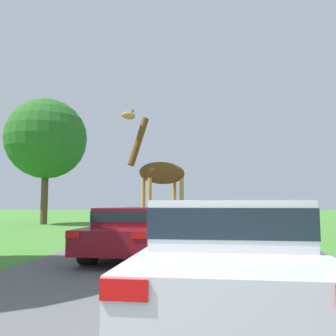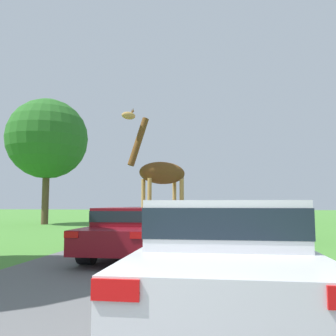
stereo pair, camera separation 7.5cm
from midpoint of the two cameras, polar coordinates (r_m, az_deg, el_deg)
The scene contains 9 objects.
road at distance 31.39m, azimuth 6.02°, elevation -8.31°, with size 7.45×120.00×0.00m.
giraffe_near_road at distance 14.23m, azimuth -1.45°, elevation -1.13°, with size 2.54×1.96×5.17m.
car_lead_maroon at distance 4.93m, azimuth 9.19°, elevation -13.29°, with size 1.98×4.69×1.48m.
car_queue_right at distance 10.02m, azimuth -6.14°, elevation -9.80°, with size 1.78×4.64×1.33m.
car_queue_left at distance 31.49m, azimuth 3.45°, elevation -6.87°, with size 1.73×4.80×1.51m.
car_far_ahead at distance 25.74m, azimuth 2.85°, elevation -7.40°, with size 1.97×3.96×1.27m.
car_verge_right at distance 15.26m, azimuth 15.21°, elevation -8.21°, with size 1.73×4.32×1.37m.
car_rear_follower at distance 18.11m, azimuth -4.14°, elevation -8.13°, with size 1.77×4.13×1.27m.
tree_far_right at distance 26.76m, azimuth -19.01°, elevation 4.43°, with size 5.68×5.68×8.87m.
Camera 1 is at (0.96, -1.35, 1.45)m, focal length 38.00 mm.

